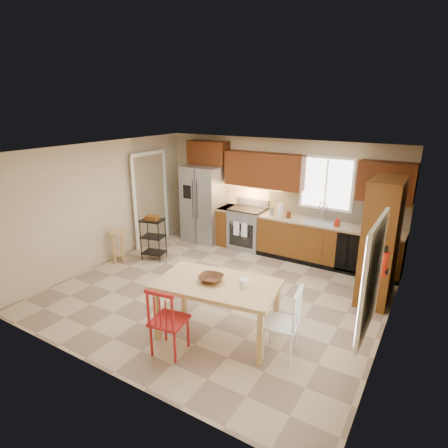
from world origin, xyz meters
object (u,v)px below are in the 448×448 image
soap_bottle (337,221)px  utility_cart (153,239)px  pantry (381,242)px  chair_white (281,322)px  chair_red (169,319)px  fire_extinguisher (383,264)px  range_stove (247,229)px  table_jar (244,285)px  bar_stool (118,246)px  dining_table (217,310)px  refrigerator (204,204)px  table_bowl (211,281)px

soap_bottle → utility_cart: size_ratio=0.21×
pantry → chair_white: pantry is taller
pantry → chair_white: bearing=-109.5°
chair_red → utility_cart: chair_red is taller
fire_extinguisher → utility_cart: fire_extinguisher is taller
range_stove → table_jar: (1.60, -3.17, 0.40)m
pantry → soap_bottle: bearing=136.5°
chair_red → chair_white: size_ratio=1.00×
chair_white → pantry: bearing=-27.7°
table_jar → bar_stool: size_ratio=0.22×
pantry → chair_red: pantry is taller
dining_table → table_jar: 0.59m
chair_red → chair_white: (1.30, 0.70, 0.00)m
pantry → table_jar: 2.59m
refrigerator → bar_stool: (-0.80, -2.07, -0.56)m
chair_white → bar_stool: size_ratio=1.42×
soap_bottle → utility_cart: bearing=-155.8°
fire_extinguisher → chair_red: 3.04m
soap_bottle → dining_table: size_ratio=0.11×
table_jar → pantry: bearing=57.8°
refrigerator → utility_cart: refrigerator is taller
fire_extinguisher → chair_white: (-1.00, -1.19, -0.61)m
dining_table → table_bowl: table_bowl is taller
pantry → bar_stool: size_ratio=3.02×
utility_cart → refrigerator: bearing=67.2°
chair_white → table_jar: (-0.58, 0.06, 0.37)m
range_stove → dining_table: range_stove is taller
range_stove → chair_white: chair_white is taller
fire_extinguisher → table_jar: size_ratio=2.32×
soap_bottle → fire_extinguisher: fire_extinguisher is taller
table_jar → chair_white: bearing=-5.4°
pantry → table_bowl: (-1.85, -2.29, -0.22)m
range_stove → refrigerator: bearing=-177.0°
pantry → chair_white: size_ratio=2.12×
table_bowl → chair_red: bearing=-110.6°
utility_cart → dining_table: bearing=-45.5°
fire_extinguisher → pantry: bearing=100.8°
chair_red → bar_stool: bearing=139.5°
refrigerator → soap_bottle: 3.18m
bar_stool → utility_cart: utility_cart is taller
soap_bottle → bar_stool: 4.52m
fire_extinguisher → chair_white: 1.67m
table_jar → utility_cart: (-3.01, 1.54, -0.40)m
chair_red → table_jar: size_ratio=6.38×
pantry → dining_table: size_ratio=1.25×
dining_table → utility_cart: size_ratio=1.82×
refrigerator → fire_extinguisher: refrigerator is taller
refrigerator → table_bowl: (2.28, -3.22, -0.08)m
bar_stool → refrigerator: bearing=73.0°
range_stove → pantry: pantry is taller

